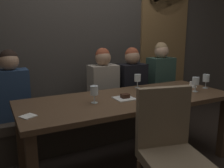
# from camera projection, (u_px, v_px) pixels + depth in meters

# --- Properties ---
(ground) EXTENTS (9.00, 9.00, 0.00)m
(ground) POSITION_uv_depth(u_px,v_px,m) (128.00, 163.00, 2.62)
(ground) COLOR black
(back_wall_tiled) EXTENTS (6.00, 0.12, 3.00)m
(back_wall_tiled) POSITION_uv_depth(u_px,v_px,m) (85.00, 24.00, 3.36)
(back_wall_tiled) COLOR #423D38
(back_wall_tiled) RESTS_ON ground
(arched_door) EXTENTS (0.90, 0.05, 2.55)m
(arched_door) POSITION_uv_depth(u_px,v_px,m) (164.00, 33.00, 3.93)
(arched_door) COLOR olive
(arched_door) RESTS_ON ground
(dining_table) EXTENTS (2.20, 0.84, 0.74)m
(dining_table) POSITION_uv_depth(u_px,v_px,m) (129.00, 105.00, 2.48)
(dining_table) COLOR #493422
(dining_table) RESTS_ON ground
(banquette_bench) EXTENTS (2.50, 0.44, 0.45)m
(banquette_bench) POSITION_uv_depth(u_px,v_px,m) (101.00, 122.00, 3.18)
(banquette_bench) COLOR #312A23
(banquette_bench) RESTS_ON ground
(chair_near_side) EXTENTS (0.52, 0.52, 0.98)m
(chair_near_side) POSITION_uv_depth(u_px,v_px,m) (169.00, 144.00, 1.84)
(chair_near_side) COLOR brown
(chair_near_side) RESTS_ON ground
(diner_redhead) EXTENTS (0.36, 0.24, 0.77)m
(diner_redhead) POSITION_uv_depth(u_px,v_px,m) (11.00, 87.00, 2.62)
(diner_redhead) COLOR navy
(diner_redhead) RESTS_ON banquette_bench
(diner_bearded) EXTENTS (0.36, 0.24, 0.75)m
(diner_bearded) POSITION_uv_depth(u_px,v_px,m) (103.00, 79.00, 3.10)
(diner_bearded) COLOR #9E9384
(diner_bearded) RESTS_ON banquette_bench
(diner_far_end) EXTENTS (0.36, 0.24, 0.74)m
(diner_far_end) POSITION_uv_depth(u_px,v_px,m) (132.00, 77.00, 3.24)
(diner_far_end) COLOR black
(diner_far_end) RESTS_ON banquette_bench
(diner_near_end) EXTENTS (0.36, 0.24, 0.80)m
(diner_near_end) POSITION_uv_depth(u_px,v_px,m) (161.00, 72.00, 3.49)
(diner_near_end) COLOR #2D473D
(diner_near_end) RESTS_ON banquette_bench
(wine_glass_near_right) EXTENTS (0.08, 0.08, 0.16)m
(wine_glass_near_right) POSITION_uv_depth(u_px,v_px,m) (138.00, 78.00, 2.86)
(wine_glass_near_right) COLOR silver
(wine_glass_near_right) RESTS_ON dining_table
(wine_glass_end_right) EXTENTS (0.08, 0.08, 0.16)m
(wine_glass_end_right) POSITION_uv_depth(u_px,v_px,m) (206.00, 78.00, 2.84)
(wine_glass_end_right) COLOR silver
(wine_glass_end_right) RESTS_ON dining_table
(wine_glass_far_right) EXTENTS (0.08, 0.08, 0.16)m
(wine_glass_far_right) POSITION_uv_depth(u_px,v_px,m) (196.00, 82.00, 2.68)
(wine_glass_far_right) COLOR silver
(wine_glass_far_right) RESTS_ON dining_table
(wine_glass_center_back) EXTENTS (0.08, 0.08, 0.16)m
(wine_glass_center_back) POSITION_uv_depth(u_px,v_px,m) (94.00, 91.00, 2.25)
(wine_glass_center_back) COLOR silver
(wine_glass_center_back) RESTS_ON dining_table
(espresso_cup) EXTENTS (0.12, 0.12, 0.06)m
(espresso_cup) POSITION_uv_depth(u_px,v_px,m) (192.00, 85.00, 2.92)
(espresso_cup) COLOR white
(espresso_cup) RESTS_ON dining_table
(dessert_plate) EXTENTS (0.19, 0.19, 0.05)m
(dessert_plate) POSITION_uv_depth(u_px,v_px,m) (125.00, 97.00, 2.41)
(dessert_plate) COLOR white
(dessert_plate) RESTS_ON dining_table
(folded_napkin) EXTENTS (0.14, 0.14, 0.01)m
(folded_napkin) POSITION_uv_depth(u_px,v_px,m) (28.00, 116.00, 1.90)
(folded_napkin) COLOR silver
(folded_napkin) RESTS_ON dining_table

